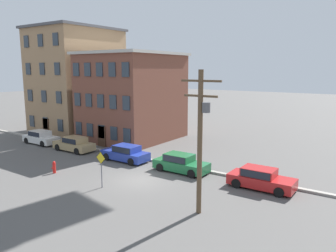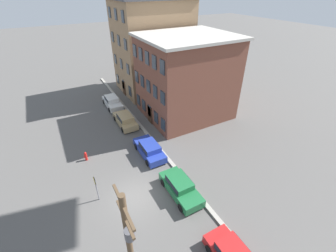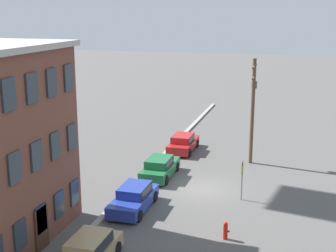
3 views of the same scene
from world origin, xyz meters
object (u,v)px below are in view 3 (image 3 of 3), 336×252
at_px(car_tan, 88,252).
at_px(fire_hydrant, 225,230).
at_px(car_blue, 134,197).
at_px(car_red, 183,142).
at_px(car_green, 160,167).
at_px(utility_pole, 253,105).
at_px(caution_sign, 242,174).

xyz_separation_m(car_tan, fire_hydrant, (4.37, -5.62, -0.27)).
relative_size(car_blue, car_red, 1.00).
bearing_deg(car_blue, car_red, 0.36).
bearing_deg(car_green, car_red, -0.51).
bearing_deg(car_tan, fire_hydrant, -52.12).
height_order(car_tan, utility_pole, utility_pole).
xyz_separation_m(utility_pole, fire_hydrant, (-12.93, -0.13, -4.05)).
bearing_deg(utility_pole, car_tan, 162.40).
relative_size(car_green, car_red, 1.00).
bearing_deg(utility_pole, car_blue, 151.92).
relative_size(car_tan, utility_pole, 0.55).
height_order(car_green, utility_pole, utility_pole).
bearing_deg(car_blue, car_tan, -178.31).
bearing_deg(car_red, car_tan, -179.17).
distance_m(car_tan, car_red, 18.83).
relative_size(car_tan, car_green, 1.00).
bearing_deg(utility_pole, fire_hydrant, -179.42).
distance_m(car_tan, car_blue, 6.65).
bearing_deg(car_tan, car_green, 1.54).
bearing_deg(car_green, car_tan, -178.46).
distance_m(car_green, caution_sign, 6.67).
xyz_separation_m(caution_sign, utility_pole, (7.52, 0.27, 2.85)).
height_order(car_tan, car_blue, same).
bearing_deg(car_green, utility_pole, -49.49).
height_order(car_tan, car_green, same).
distance_m(car_green, fire_hydrant, 9.94).
bearing_deg(car_red, car_blue, -179.64).
xyz_separation_m(car_blue, car_red, (12.18, 0.08, 0.00)).
distance_m(car_tan, car_green, 12.33).
bearing_deg(fire_hydrant, car_tan, 127.88).
bearing_deg(caution_sign, car_tan, 149.51).
relative_size(car_blue, caution_sign, 1.73).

